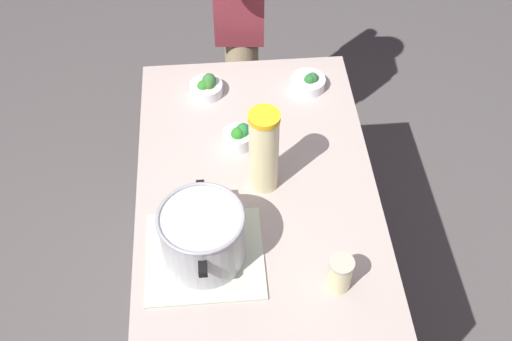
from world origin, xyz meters
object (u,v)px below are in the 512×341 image
broccoli_bowl_back (309,82)px  mason_jar (340,274)px  broccoli_bowl_front (207,87)px  broccoli_bowl_center (239,136)px  lemonade_pitcher (264,151)px  cooking_pot (203,235)px  person_cook (240,9)px

broccoli_bowl_back → mason_jar: bearing=178.1°
mason_jar → broccoli_bowl_front: size_ratio=0.98×
broccoli_bowl_center → broccoli_bowl_back: broccoli_bowl_center is taller
broccoli_bowl_front → broccoli_bowl_back: broccoli_bowl_front is taller
mason_jar → broccoli_bowl_front: 0.91m
lemonade_pitcher → mason_jar: size_ratio=2.62×
cooking_pot → broccoli_bowl_front: bearing=-2.2°
broccoli_bowl_back → person_cook: person_cook is taller
mason_jar → broccoli_bowl_back: 0.84m
broccoli_bowl_center → mason_jar: bearing=-156.6°
lemonade_pitcher → person_cook: size_ratio=0.20×
cooking_pot → mason_jar: (-0.13, -0.38, -0.05)m
broccoli_bowl_back → lemonade_pitcher: bearing=155.1°
cooking_pot → lemonade_pitcher: 0.33m
lemonade_pitcher → person_cook: (0.93, 0.02, -0.14)m
cooking_pot → person_cook: bearing=-8.6°
mason_jar → lemonade_pitcher: bearing=24.8°
lemonade_pitcher → broccoli_bowl_back: 0.51m
broccoli_bowl_front → cooking_pot: bearing=177.8°
lemonade_pitcher → broccoli_bowl_back: (0.45, -0.21, -0.13)m
cooking_pot → person_cook: size_ratio=0.20×
cooking_pot → broccoli_bowl_front: cooking_pot is taller
broccoli_bowl_front → broccoli_bowl_center: same height
lemonade_pitcher → broccoli_bowl_center: size_ratio=3.02×
lemonade_pitcher → mason_jar: 0.44m
lemonade_pitcher → broccoli_bowl_center: bearing=20.3°
lemonade_pitcher → broccoli_bowl_center: 0.23m
lemonade_pitcher → broccoli_bowl_front: 0.50m
broccoli_bowl_front → broccoli_bowl_back: 0.38m
broccoli_bowl_back → person_cook: 0.53m
broccoli_bowl_back → person_cook: size_ratio=0.08×
broccoli_bowl_center → person_cook: bearing=-3.9°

